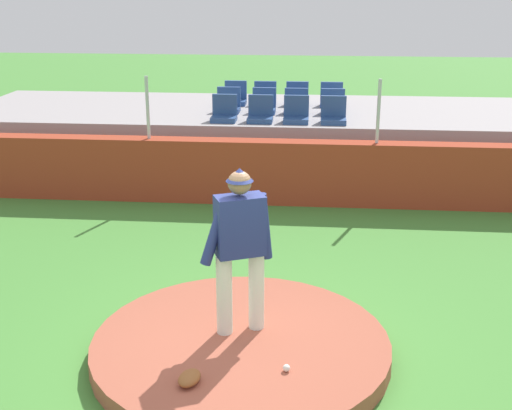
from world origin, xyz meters
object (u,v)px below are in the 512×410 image
at_px(stadium_chair_6, 296,106).
at_px(stadium_chair_10, 297,98).
at_px(stadium_chair_7, 333,106).
at_px(stadium_chair_8, 235,97).
at_px(pitcher, 240,239).
at_px(stadium_chair_2, 296,114).
at_px(stadium_chair_3, 333,115).
at_px(stadium_chair_1, 260,113).
at_px(stadium_chair_5, 264,105).
at_px(stadium_chair_4, 228,104).
at_px(baseball, 286,368).
at_px(stadium_chair_0, 224,113).
at_px(stadium_chair_9, 265,98).
at_px(stadium_chair_11, 331,99).
at_px(fielding_glove, 189,378).

bearing_deg(stadium_chair_6, stadium_chair_10, -89.52).
height_order(stadium_chair_7, stadium_chair_8, same).
xyz_separation_m(pitcher, stadium_chair_2, (0.38, 6.28, 0.13)).
height_order(stadium_chair_3, stadium_chair_6, same).
bearing_deg(stadium_chair_2, stadium_chair_1, 0.46).
distance_m(stadium_chair_1, stadium_chair_5, 0.91).
bearing_deg(pitcher, stadium_chair_4, 74.91).
bearing_deg(stadium_chair_8, stadium_chair_3, 139.09).
height_order(baseball, stadium_chair_8, stadium_chair_8).
relative_size(stadium_chair_1, stadium_chair_10, 1.00).
height_order(stadium_chair_0, stadium_chair_2, same).
relative_size(stadium_chair_0, stadium_chair_8, 1.00).
height_order(stadium_chair_5, stadium_chair_9, same).
xyz_separation_m(baseball, stadium_chair_3, (0.56, 7.06, 1.16)).
bearing_deg(stadium_chair_1, stadium_chair_8, -68.91).
distance_m(stadium_chair_2, stadium_chair_6, 0.88).
bearing_deg(stadium_chair_1, stadium_chair_4, -51.34).
xyz_separation_m(stadium_chair_2, stadium_chair_5, (-0.69, 0.90, 0.00)).
distance_m(stadium_chair_4, stadium_chair_11, 2.31).
xyz_separation_m(stadium_chair_2, stadium_chair_3, (0.71, -0.00, 0.00)).
height_order(stadium_chair_1, stadium_chair_9, same).
bearing_deg(stadium_chair_11, pitcher, 82.33).
bearing_deg(stadium_chair_5, stadium_chair_3, 147.17).
xyz_separation_m(stadium_chair_1, stadium_chair_3, (1.40, 0.00, 0.00)).
height_order(stadium_chair_0, stadium_chair_7, same).
height_order(stadium_chair_4, stadium_chair_10, same).
relative_size(pitcher, stadium_chair_4, 3.69).
distance_m(stadium_chair_3, stadium_chair_6, 1.16).
bearing_deg(stadium_chair_0, stadium_chair_2, 179.93).
bearing_deg(stadium_chair_11, stadium_chair_7, 90.68).
distance_m(pitcher, stadium_chair_9, 8.08).
height_order(pitcher, stadium_chair_1, pitcher).
xyz_separation_m(stadium_chair_4, stadium_chair_9, (0.69, 0.88, 0.00)).
relative_size(pitcher, stadium_chair_9, 3.69).
bearing_deg(fielding_glove, stadium_chair_7, 2.41).
height_order(stadium_chair_1, stadium_chair_4, same).
distance_m(baseball, stadium_chair_5, 8.10).
xyz_separation_m(fielding_glove, stadium_chair_3, (1.47, 7.35, 1.15)).
bearing_deg(baseball, stadium_chair_1, 96.82).
xyz_separation_m(stadium_chair_5, stadium_chair_6, (0.66, -0.02, 0.00)).
bearing_deg(stadium_chair_7, stadium_chair_11, -89.32).
bearing_deg(stadium_chair_3, stadium_chair_5, -32.83).
height_order(fielding_glove, stadium_chair_5, stadium_chair_5).
height_order(stadium_chair_0, stadium_chair_6, same).
distance_m(baseball, stadium_chair_9, 8.98).
xyz_separation_m(stadium_chair_0, stadium_chair_7, (2.11, 0.88, 0.00)).
bearing_deg(pitcher, stadium_chair_9, 69.15).
height_order(fielding_glove, stadium_chair_3, stadium_chair_3).
xyz_separation_m(pitcher, stadium_chair_1, (-0.31, 6.27, 0.13)).
distance_m(fielding_glove, stadium_chair_11, 9.35).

